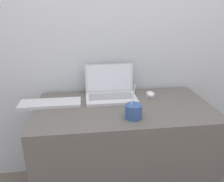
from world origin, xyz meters
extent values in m
cube|color=silver|center=(0.00, 0.66, 1.25)|extent=(7.00, 0.04, 2.50)
cube|color=#5B5651|center=(0.00, 0.31, 0.37)|extent=(1.20, 0.62, 0.75)
cube|color=silver|center=(-0.07, 0.44, 0.76)|extent=(0.37, 0.22, 0.02)
cube|color=gray|center=(-0.07, 0.45, 0.77)|extent=(0.32, 0.12, 0.00)
cube|color=silver|center=(-0.07, 0.57, 0.87)|extent=(0.37, 0.04, 0.21)
cube|color=white|center=(-0.07, 0.56, 0.88)|extent=(0.34, 0.03, 0.19)
cylinder|color=#33518C|center=(0.02, 0.14, 0.79)|extent=(0.10, 0.10, 0.09)
cylinder|color=black|center=(0.02, 0.14, 0.83)|extent=(0.09, 0.09, 0.01)
cylinder|color=white|center=(0.02, 0.15, 0.87)|extent=(0.04, 0.03, 0.18)
ellipsoid|color=#B2B2B7|center=(0.22, 0.46, 0.75)|extent=(0.07, 0.09, 0.01)
ellipsoid|color=silver|center=(0.22, 0.46, 0.77)|extent=(0.06, 0.08, 0.04)
cube|color=silver|center=(-0.50, 0.40, 0.76)|extent=(0.42, 0.15, 0.02)
camera|label=1|loc=(-0.25, -1.02, 1.37)|focal=35.00mm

